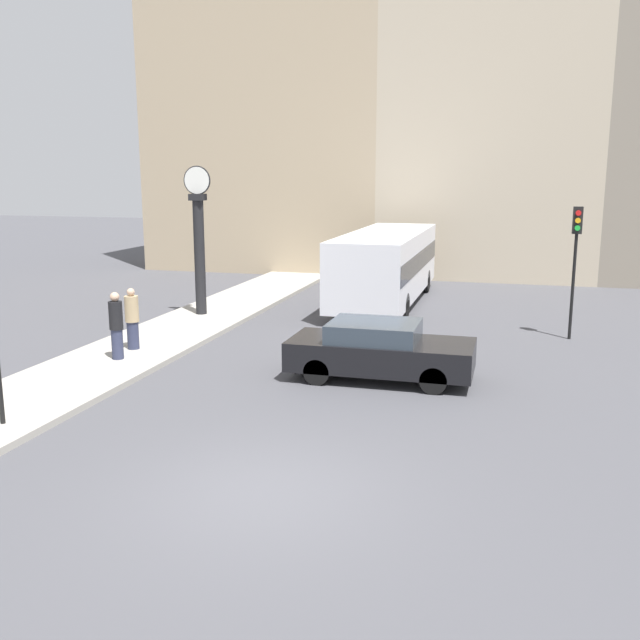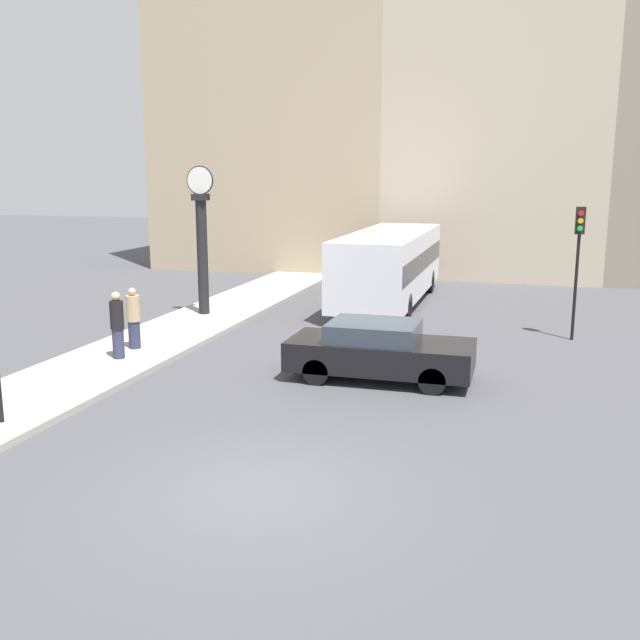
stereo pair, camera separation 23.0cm
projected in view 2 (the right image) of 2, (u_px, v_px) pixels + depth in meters
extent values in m
plane|color=#47474C|center=(258.00, 491.00, 10.80)|extent=(120.00, 120.00, 0.00)
cube|color=#A39E93|center=(193.00, 324.00, 22.38)|extent=(2.84, 25.06, 0.14)
cube|color=tan|center=(274.00, 79.00, 34.57)|extent=(11.61, 5.00, 18.45)
cube|color=#B7A88E|center=(497.00, 112.00, 32.06)|extent=(9.59, 5.00, 14.84)
cube|color=black|center=(380.00, 355.00, 16.53)|extent=(4.25, 1.86, 0.67)
cube|color=#2D3842|center=(374.00, 331.00, 16.47)|extent=(2.04, 1.67, 0.43)
cylinder|color=black|center=(441.00, 362.00, 17.01)|extent=(0.61, 0.22, 0.61)
cylinder|color=black|center=(432.00, 381.00, 15.46)|extent=(0.61, 0.22, 0.61)
cylinder|color=black|center=(335.00, 354.00, 17.72)|extent=(0.61, 0.22, 0.61)
cylinder|color=black|center=(316.00, 372.00, 16.18)|extent=(0.61, 0.22, 0.61)
cube|color=silver|center=(390.00, 263.00, 26.04)|extent=(2.49, 9.37, 2.27)
cube|color=#1E232D|center=(390.00, 260.00, 26.02)|extent=(2.52, 9.18, 0.68)
cylinder|color=black|center=(430.00, 281.00, 28.69)|extent=(0.28, 0.90, 0.90)
cylinder|color=black|center=(376.00, 279.00, 29.29)|extent=(0.28, 0.90, 0.90)
cylinder|color=black|center=(406.00, 307.00, 23.22)|extent=(0.28, 0.90, 0.90)
cylinder|color=black|center=(340.00, 303.00, 23.82)|extent=(0.28, 0.90, 0.90)
cylinder|color=black|center=(575.00, 288.00, 20.29)|extent=(0.09, 0.09, 3.05)
cube|color=black|center=(580.00, 220.00, 19.91)|extent=(0.26, 0.20, 0.76)
cylinder|color=red|center=(581.00, 213.00, 19.75)|extent=(0.15, 0.04, 0.15)
cylinder|color=orange|center=(581.00, 221.00, 19.80)|extent=(0.15, 0.04, 0.15)
cylinder|color=green|center=(580.00, 228.00, 19.84)|extent=(0.15, 0.04, 0.15)
cylinder|color=black|center=(202.00, 258.00, 23.35)|extent=(0.35, 0.35, 3.72)
cube|color=black|center=(200.00, 197.00, 22.95)|extent=(0.45, 0.45, 0.21)
cylinder|color=black|center=(200.00, 180.00, 22.84)|extent=(0.92, 0.04, 0.92)
cylinder|color=white|center=(200.00, 180.00, 22.84)|extent=(0.85, 0.06, 0.85)
cylinder|color=#2D334C|center=(118.00, 343.00, 17.91)|extent=(0.29, 0.29, 0.76)
cylinder|color=black|center=(117.00, 315.00, 17.76)|extent=(0.34, 0.34, 0.71)
sphere|color=tan|center=(116.00, 296.00, 17.67)|extent=(0.23, 0.23, 0.23)
cylinder|color=#2D334C|center=(134.00, 335.00, 18.94)|extent=(0.31, 0.31, 0.74)
cylinder|color=tan|center=(133.00, 308.00, 18.79)|extent=(0.36, 0.36, 0.69)
sphere|color=tan|center=(132.00, 292.00, 18.70)|extent=(0.21, 0.21, 0.21)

